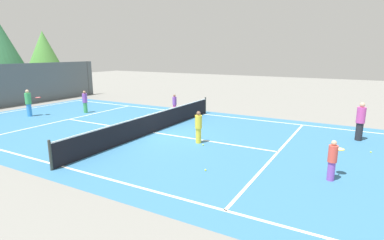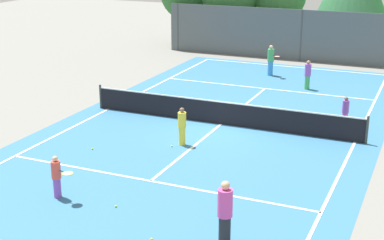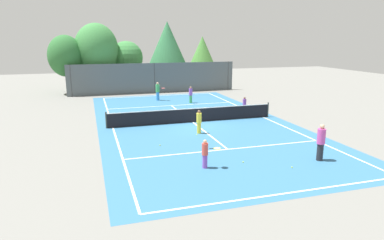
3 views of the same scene
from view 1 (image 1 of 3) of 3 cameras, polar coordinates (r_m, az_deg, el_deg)
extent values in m
plane|color=slate|center=(15.82, -7.29, -2.34)|extent=(80.00, 80.00, 0.00)
cube|color=teal|center=(15.82, -7.29, -2.33)|extent=(13.00, 25.00, 0.00)
cube|color=white|center=(12.09, -23.17, -7.97)|extent=(0.10, 24.00, 0.01)
cube|color=white|center=(20.37, 1.97, 1.13)|extent=(0.10, 24.00, 0.01)
cube|color=white|center=(24.80, -30.14, 1.49)|extent=(11.00, 0.10, 0.01)
cube|color=white|center=(13.17, 15.80, -5.76)|extent=(11.00, 0.10, 0.01)
cube|color=white|center=(20.23, -22.00, 0.13)|extent=(11.00, 0.10, 0.01)
cube|color=white|center=(15.82, -7.29, -2.31)|extent=(0.10, 12.80, 0.01)
cylinder|color=#333833|center=(11.70, -24.95, -6.00)|extent=(0.10, 0.10, 1.10)
cylinder|color=#333833|center=(20.62, 2.50, 2.80)|extent=(0.10, 0.10, 1.10)
cube|color=black|center=(15.71, -7.33, -0.66)|extent=(11.80, 0.03, 0.95)
cube|color=white|center=(15.60, -7.38, 1.13)|extent=(11.80, 0.04, 0.05)
cylinder|color=#3F4447|center=(31.21, -18.87, 7.40)|extent=(0.12, 0.12, 3.20)
cylinder|color=brown|center=(32.70, -25.48, 6.47)|extent=(0.37, 0.37, 2.52)
cone|color=#4C8E3D|center=(32.59, -25.98, 11.71)|extent=(3.13, 3.13, 3.48)
cylinder|color=brown|center=(30.91, -32.31, 5.61)|extent=(0.31, 0.31, 2.68)
cylinder|color=#3FA559|center=(22.00, -19.30, 2.19)|extent=(0.26, 0.26, 0.70)
cylinder|color=purple|center=(21.90, -19.42, 3.89)|extent=(0.32, 0.32, 0.61)
sphere|color=#A37556|center=(21.85, -19.50, 4.93)|extent=(0.19, 0.19, 0.19)
cylinder|color=#388CD8|center=(22.22, -28.13, 1.64)|extent=(0.29, 0.29, 0.80)
cylinder|color=#3FA559|center=(22.11, -28.33, 3.55)|extent=(0.37, 0.37, 0.70)
sphere|color=tan|center=(22.05, -28.45, 4.73)|extent=(0.22, 0.22, 0.22)
cylinder|color=black|center=(22.07, -27.48, 3.72)|extent=(0.18, 0.15, 0.03)
torus|color=red|center=(22.05, -26.83, 3.77)|extent=(0.46, 0.46, 0.03)
cylinder|color=silver|center=(22.05, -26.83, 3.77)|extent=(0.39, 0.39, 0.00)
cylinder|color=yellow|center=(13.83, 1.21, -2.95)|extent=(0.25, 0.25, 0.68)
cylinder|color=yellow|center=(13.67, 1.22, -0.35)|extent=(0.31, 0.31, 0.60)
sphere|color=brown|center=(13.59, 1.23, 1.26)|extent=(0.19, 0.19, 0.19)
cylinder|color=#D14799|center=(20.58, -3.27, 2.06)|extent=(0.22, 0.22, 0.60)
cylinder|color=purple|center=(20.49, -3.29, 3.61)|extent=(0.27, 0.27, 0.52)
sphere|color=brown|center=(20.44, -3.30, 4.56)|extent=(0.16, 0.16, 0.16)
cylinder|color=#232328|center=(16.23, 28.76, -1.91)|extent=(0.31, 0.31, 0.84)
cylinder|color=#D14799|center=(16.07, 29.06, 0.81)|extent=(0.38, 0.38, 0.73)
sphere|color=tan|center=(15.99, 29.24, 2.49)|extent=(0.23, 0.23, 0.23)
cylinder|color=purple|center=(10.86, 24.55, -8.68)|extent=(0.23, 0.23, 0.62)
cylinder|color=#E54C3F|center=(10.67, 24.84, -5.75)|extent=(0.29, 0.29, 0.55)
sphere|color=tan|center=(10.58, 25.01, -3.90)|extent=(0.17, 0.17, 0.17)
cylinder|color=black|center=(10.93, 25.38, -5.23)|extent=(0.20, 0.08, 0.03)
torus|color=yellow|center=(11.16, 25.82, -4.92)|extent=(0.40, 0.40, 0.03)
cylinder|color=silver|center=(11.16, 25.82, -4.92)|extent=(0.34, 0.34, 0.00)
cube|color=blue|center=(15.74, -15.79, -2.12)|extent=(0.45, 0.40, 0.36)
sphere|color=#CCE533|center=(15.63, -16.07, -1.43)|extent=(0.07, 0.07, 0.07)
sphere|color=#CCE533|center=(15.79, -15.76, -1.27)|extent=(0.07, 0.07, 0.07)
sphere|color=#CCE533|center=(12.81, 24.76, -6.86)|extent=(0.07, 0.07, 0.07)
sphere|color=#CCE533|center=(13.53, 2.10, -4.67)|extent=(0.07, 0.07, 0.07)
sphere|color=#CCE533|center=(17.06, -7.21, -1.12)|extent=(0.07, 0.07, 0.07)
sphere|color=#CCE533|center=(16.27, -12.17, -1.99)|extent=(0.07, 0.07, 0.07)
sphere|color=#CCE533|center=(10.74, 2.54, -9.34)|extent=(0.07, 0.07, 0.07)
sphere|color=#CCE533|center=(14.55, 30.44, -5.20)|extent=(0.07, 0.07, 0.07)
camera|label=2|loc=(23.94, 62.89, 14.47)|focal=53.67mm
camera|label=3|loc=(14.47, 98.95, 5.00)|focal=32.27mm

